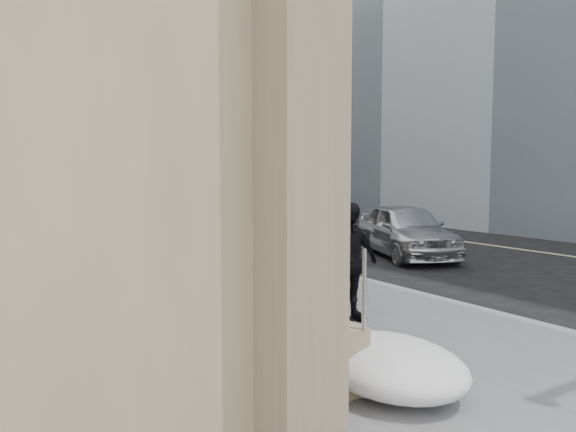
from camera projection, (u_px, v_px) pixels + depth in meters
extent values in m
plane|color=black|center=(367.00, 337.00, 8.92)|extent=(140.00, 140.00, 0.00)
cube|color=#565759|center=(152.00, 253.00, 17.26)|extent=(5.00, 80.00, 0.12)
cube|color=slate|center=(228.00, 246.00, 18.69)|extent=(0.24, 80.00, 0.12)
cube|color=#BFB78C|center=(400.00, 233.00, 22.97)|extent=(0.15, 70.00, 0.01)
cube|color=#7E6951|center=(23.00, 219.00, 24.36)|extent=(1.10, 44.00, 0.90)
cylinder|color=silver|center=(33.00, 198.00, 24.52)|extent=(0.06, 42.00, 0.06)
cube|color=black|center=(35.00, 126.00, 17.96)|extent=(0.20, 2.20, 4.50)
cube|color=#7E6951|center=(481.00, 182.00, 25.52)|extent=(2.00, 80.00, 4.00)
cube|color=slate|center=(25.00, 61.00, 59.97)|extent=(30.00, 12.00, 28.00)
cylinder|color=#2D2D30|center=(187.00, 133.00, 21.84)|extent=(0.18, 0.18, 8.00)
cube|color=#2D2D30|center=(165.00, 28.00, 21.06)|extent=(1.60, 0.15, 0.12)
cylinder|color=#2D2D30|center=(147.00, 30.00, 20.70)|extent=(0.24, 0.24, 0.30)
cylinder|color=#2D2D30|center=(72.00, 148.00, 38.54)|extent=(0.18, 0.18, 8.00)
cube|color=#2D2D30|center=(58.00, 90.00, 37.76)|extent=(1.60, 0.15, 0.12)
cylinder|color=#2D2D30|center=(47.00, 91.00, 37.39)|extent=(0.24, 0.24, 0.30)
cylinder|color=#2D2D30|center=(127.00, 161.00, 28.66)|extent=(0.20, 0.20, 6.00)
cylinder|color=#2D2D30|center=(85.00, 103.00, 27.33)|extent=(4.00, 0.16, 0.16)
imported|color=black|center=(53.00, 112.00, 26.56)|extent=(0.18, 0.22, 1.10)
ellipsoid|color=silver|center=(291.00, 322.00, 8.09)|extent=(1.50, 2.10, 0.68)
ellipsoid|color=silver|center=(185.00, 275.00, 11.46)|extent=(1.60, 2.20, 0.72)
ellipsoid|color=silver|center=(122.00, 253.00, 14.75)|extent=(1.40, 2.00, 0.64)
ellipsoid|color=silver|center=(90.00, 235.00, 18.16)|extent=(1.70, 2.30, 0.76)
ellipsoid|color=silver|center=(61.00, 226.00, 21.45)|extent=(1.50, 2.10, 0.66)
imported|color=#422113|center=(222.00, 270.00, 9.10)|extent=(1.31, 2.28, 1.81)
imported|color=black|center=(217.00, 220.00, 9.15)|extent=(0.69, 0.51, 1.72)
imported|color=#4F3116|center=(302.00, 247.00, 11.33)|extent=(1.56, 1.74, 1.90)
imported|color=black|center=(298.00, 207.00, 11.39)|extent=(0.85, 0.66, 1.72)
imported|color=black|center=(349.00, 262.00, 9.31)|extent=(1.17, 0.49, 2.00)
imported|color=#B0B3B8|center=(405.00, 230.00, 16.84)|extent=(3.54, 5.08, 1.61)
imported|color=slate|center=(283.00, 205.00, 31.30)|extent=(2.62, 4.40, 1.19)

